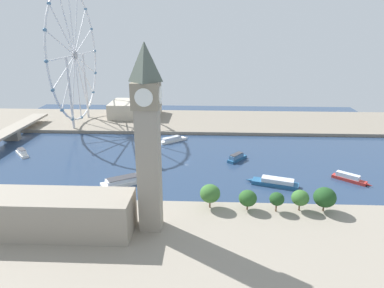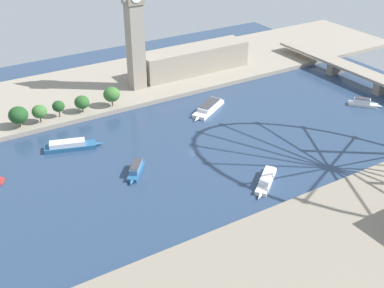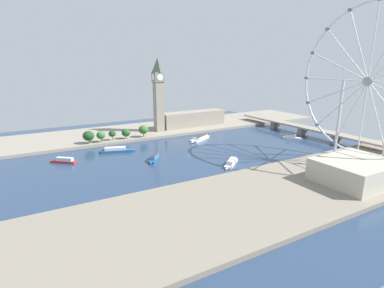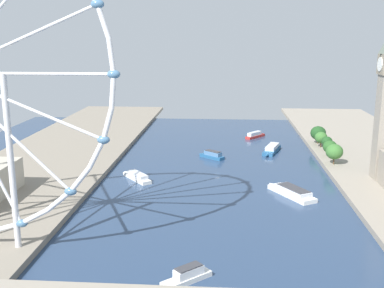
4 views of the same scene
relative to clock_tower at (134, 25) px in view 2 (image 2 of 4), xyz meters
name	(u,v)px [view 2 (image 2 of 4)]	position (x,y,z in m)	size (l,w,h in m)	color
ground_plane	(193,151)	(96.29, -11.64, -49.30)	(398.13, 398.13, 0.00)	navy
riverbank_left	(114,84)	(-17.77, -11.64, -47.80)	(90.00, 520.00, 3.00)	gray
riverbank_right	(339,268)	(210.35, -11.64, -47.80)	(90.00, 520.00, 3.00)	gray
clock_tower	(134,25)	(0.00, 0.00, 0.00)	(12.90, 12.90, 88.96)	gray
parliament_block	(194,59)	(-6.27, 52.36, -36.57)	(22.00, 88.72, 19.46)	gray
tree_row_embankment	(62,106)	(19.75, -62.76, -38.41)	(12.69, 72.74, 13.58)	#513823
river_bridge	(383,82)	(96.29, 149.98, -41.10)	(210.13, 15.40, 10.50)	gray
tour_boat_0	(266,180)	(144.57, 3.49, -47.39)	(21.99, 26.17, 4.55)	white
tour_boat_1	(209,108)	(55.11, 26.12, -47.19)	(24.07, 34.41, 4.97)	white
tour_boat_3	(136,170)	(100.80, -50.38, -46.97)	(19.55, 16.95, 5.56)	#235684
tour_boat_4	(363,103)	(104.53, 121.18, -47.10)	(19.30, 17.88, 5.58)	white
tour_boat_5	(70,145)	(56.79, -71.36, -47.08)	(16.43, 34.28, 5.23)	#235684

